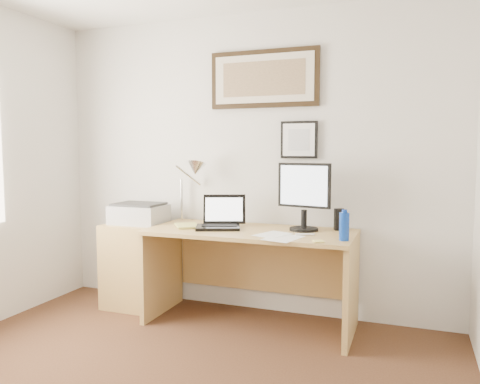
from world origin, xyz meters
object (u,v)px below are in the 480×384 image
at_px(book, 176,226).
at_px(printer, 139,213).
at_px(desk, 253,257).
at_px(water_bottle, 344,226).
at_px(side_cabinet, 136,265).
at_px(laptop, 220,221).
at_px(lcd_monitor, 304,193).

relative_size(book, printer, 0.55).
xyz_separation_m(book, desk, (0.59, 0.17, -0.24)).
distance_m(water_bottle, desk, 0.85).
bearing_deg(desk, book, -163.78).
xyz_separation_m(side_cabinet, book, (0.48, -0.14, 0.39)).
height_order(desk, laptop, laptop).
bearing_deg(side_cabinet, printer, 58.40).
distance_m(water_bottle, printer, 1.81).
bearing_deg(side_cabinet, laptop, -2.66).
distance_m(desk, lcd_monitor, 0.66).
bearing_deg(water_bottle, laptop, 169.71).
bearing_deg(lcd_monitor, printer, -178.79).
bearing_deg(lcd_monitor, water_bottle, -39.47).
height_order(water_bottle, desk, water_bottle).
height_order(laptop, lcd_monitor, lcd_monitor).
bearing_deg(side_cabinet, water_bottle, -6.88).
distance_m(water_bottle, lcd_monitor, 0.49).
distance_m(laptop, printer, 0.80).
height_order(water_bottle, book, water_bottle).
xyz_separation_m(side_cabinet, laptop, (0.82, -0.04, 0.44)).
relative_size(side_cabinet, water_bottle, 3.76).
bearing_deg(water_bottle, side_cabinet, 173.12).
relative_size(water_bottle, book, 0.80).
height_order(lcd_monitor, printer, lcd_monitor).
distance_m(side_cabinet, desk, 1.08).
bearing_deg(printer, side_cabinet, -121.60).
bearing_deg(desk, lcd_monitor, 4.45).
height_order(side_cabinet, lcd_monitor, lcd_monitor).
relative_size(lcd_monitor, printer, 1.18).
bearing_deg(laptop, desk, 16.15).
height_order(water_bottle, printer, water_bottle).
distance_m(laptop, lcd_monitor, 0.70).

